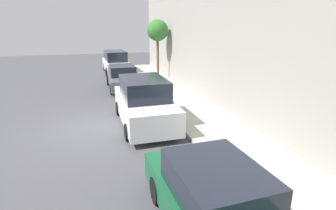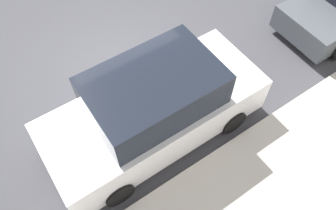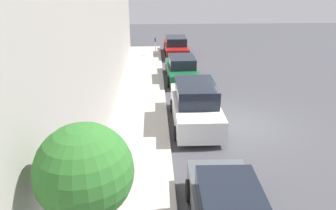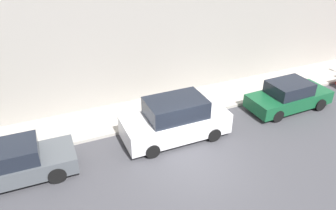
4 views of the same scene
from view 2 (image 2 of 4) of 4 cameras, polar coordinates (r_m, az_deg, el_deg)
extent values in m
plane|color=#424247|center=(8.96, -9.41, 6.45)|extent=(60.00, 60.00, 0.00)
cube|color=silver|center=(7.13, -2.26, -1.67)|extent=(1.97, 4.80, 0.96)
cube|color=black|center=(6.40, -2.52, 2.55)|extent=(1.73, 2.60, 0.80)
cylinder|color=black|center=(8.39, 2.93, 6.22)|extent=(0.22, 0.64, 0.64)
cylinder|color=black|center=(7.63, 11.15, -2.75)|extent=(0.22, 0.64, 0.64)
cylinder|color=black|center=(7.69, -15.38, -3.56)|extent=(0.22, 0.64, 0.64)
cylinder|color=black|center=(6.84, -8.60, -14.84)|extent=(0.22, 0.64, 0.64)
cylinder|color=black|center=(10.54, 20.99, 14.85)|extent=(0.22, 0.69, 0.69)
camera|label=1|loc=(10.38, -78.68, -9.71)|focal=28.00mm
camera|label=3|loc=(15.55, 64.89, 31.67)|focal=35.00mm
camera|label=4|loc=(16.38, -17.14, 62.24)|focal=35.00mm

